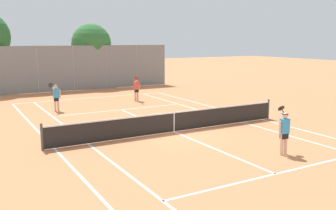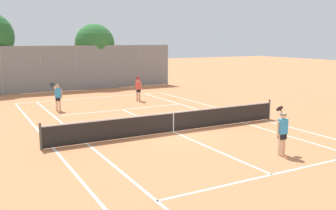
{
  "view_description": "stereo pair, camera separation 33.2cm",
  "coord_description": "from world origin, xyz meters",
  "px_view_note": "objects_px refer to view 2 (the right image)",
  "views": [
    {
      "loc": [
        -8.66,
        -14.62,
        4.26
      ],
      "look_at": [
        0.54,
        1.5,
        1.0
      ],
      "focal_mm": 40.0,
      "sensor_mm": 36.0,
      "label": 1
    },
    {
      "loc": [
        -8.37,
        -14.78,
        4.26
      ],
      "look_at": [
        0.54,
        1.5,
        1.0
      ],
      "focal_mm": 40.0,
      "sensor_mm": 36.0,
      "label": 2
    }
  ],
  "objects_px": {
    "loose_tennis_ball_0": "(24,106)",
    "loose_tennis_ball_1": "(176,99)",
    "player_far_right": "(138,88)",
    "player_far_left": "(58,96)",
    "tree_behind_right": "(94,45)",
    "player_near_side": "(282,131)",
    "tennis_net": "(173,121)"
  },
  "relations": [
    {
      "from": "player_far_right",
      "to": "loose_tennis_ball_1",
      "type": "height_order",
      "value": "player_far_right"
    },
    {
      "from": "loose_tennis_ball_0",
      "to": "tree_behind_right",
      "type": "relative_size",
      "value": 0.01
    },
    {
      "from": "tennis_net",
      "to": "player_far_right",
      "type": "height_order",
      "value": "player_far_right"
    },
    {
      "from": "loose_tennis_ball_0",
      "to": "loose_tennis_ball_1",
      "type": "distance_m",
      "value": 10.23
    },
    {
      "from": "tennis_net",
      "to": "player_far_right",
      "type": "bearing_deg",
      "value": 75.92
    },
    {
      "from": "player_far_right",
      "to": "player_far_left",
      "type": "bearing_deg",
      "value": -169.52
    },
    {
      "from": "loose_tennis_ball_1",
      "to": "tennis_net",
      "type": "bearing_deg",
      "value": -120.54
    },
    {
      "from": "player_far_left",
      "to": "player_far_right",
      "type": "bearing_deg",
      "value": 10.48
    },
    {
      "from": "tennis_net",
      "to": "loose_tennis_ball_0",
      "type": "distance_m",
      "value": 11.54
    },
    {
      "from": "tree_behind_right",
      "to": "player_near_side",
      "type": "bearing_deg",
      "value": -90.67
    },
    {
      "from": "player_far_right",
      "to": "player_near_side",
      "type": "bearing_deg",
      "value": -91.86
    },
    {
      "from": "tennis_net",
      "to": "loose_tennis_ball_1",
      "type": "relative_size",
      "value": 181.82
    },
    {
      "from": "player_far_left",
      "to": "loose_tennis_ball_1",
      "type": "bearing_deg",
      "value": 2.75
    },
    {
      "from": "loose_tennis_ball_0",
      "to": "tree_behind_right",
      "type": "height_order",
      "value": "tree_behind_right"
    },
    {
      "from": "loose_tennis_ball_0",
      "to": "tree_behind_right",
      "type": "bearing_deg",
      "value": 47.48
    },
    {
      "from": "loose_tennis_ball_0",
      "to": "tennis_net",
      "type": "bearing_deg",
      "value": -63.53
    },
    {
      "from": "player_far_left",
      "to": "loose_tennis_ball_0",
      "type": "distance_m",
      "value": 3.06
    },
    {
      "from": "tennis_net",
      "to": "player_near_side",
      "type": "xyz_separation_m",
      "value": [
        1.79,
        -5.02,
        0.42
      ]
    },
    {
      "from": "player_near_side",
      "to": "player_far_right",
      "type": "bearing_deg",
      "value": 88.14
    },
    {
      "from": "tree_behind_right",
      "to": "loose_tennis_ball_0",
      "type": "bearing_deg",
      "value": -132.52
    },
    {
      "from": "player_far_left",
      "to": "loose_tennis_ball_1",
      "type": "xyz_separation_m",
      "value": [
        8.41,
        0.4,
        -0.89
      ]
    },
    {
      "from": "tennis_net",
      "to": "player_near_side",
      "type": "height_order",
      "value": "player_near_side"
    },
    {
      "from": "loose_tennis_ball_0",
      "to": "tree_behind_right",
      "type": "xyz_separation_m",
      "value": [
        7.2,
        7.85,
        3.76
      ]
    },
    {
      "from": "player_far_left",
      "to": "loose_tennis_ball_1",
      "type": "distance_m",
      "value": 8.47
    },
    {
      "from": "player_far_right",
      "to": "loose_tennis_ball_1",
      "type": "xyz_separation_m",
      "value": [
        2.64,
        -0.66,
        -0.89
      ]
    },
    {
      "from": "player_far_right",
      "to": "loose_tennis_ball_1",
      "type": "distance_m",
      "value": 2.87
    },
    {
      "from": "player_near_side",
      "to": "player_far_left",
      "type": "distance_m",
      "value": 13.95
    },
    {
      "from": "tree_behind_right",
      "to": "player_far_right",
      "type": "bearing_deg",
      "value": -88.86
    },
    {
      "from": "player_far_left",
      "to": "player_far_right",
      "type": "height_order",
      "value": "same"
    },
    {
      "from": "loose_tennis_ball_0",
      "to": "player_near_side",
      "type": "bearing_deg",
      "value": -65.69
    },
    {
      "from": "player_near_side",
      "to": "loose_tennis_ball_1",
      "type": "relative_size",
      "value": 26.88
    },
    {
      "from": "player_far_right",
      "to": "tree_behind_right",
      "type": "bearing_deg",
      "value": 91.14
    }
  ]
}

